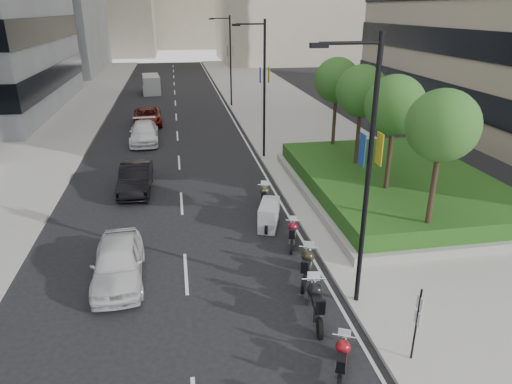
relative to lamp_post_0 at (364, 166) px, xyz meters
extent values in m
plane|color=black|center=(-4.14, -1.00, -5.07)|extent=(160.00, 160.00, 0.00)
cube|color=#9E9B93|center=(4.86, 29.00, -4.99)|extent=(10.00, 100.00, 0.15)
cube|color=#9E9B93|center=(-16.14, 29.00, -4.99)|extent=(8.00, 100.00, 0.15)
cube|color=silver|center=(-0.44, 29.00, -5.06)|extent=(0.12, 100.00, 0.01)
cube|color=silver|center=(-5.64, 29.00, -5.06)|extent=(0.12, 100.00, 0.01)
cube|color=gray|center=(5.86, 9.00, -4.72)|extent=(10.00, 14.00, 0.40)
cube|color=#133F12|center=(5.86, 9.00, -4.12)|extent=(9.40, 13.40, 0.80)
cylinder|color=#332319|center=(4.36, 3.00, -2.52)|extent=(0.22, 0.22, 4.00)
sphere|color=#1B5722|center=(4.36, 3.00, 0.38)|extent=(2.80, 2.80, 2.80)
cylinder|color=#332319|center=(4.36, 7.00, -2.52)|extent=(0.22, 0.22, 4.00)
sphere|color=#1B5722|center=(4.36, 7.00, 0.38)|extent=(2.80, 2.80, 2.80)
cylinder|color=#332319|center=(4.36, 11.00, -2.52)|extent=(0.22, 0.22, 4.00)
sphere|color=#1B5722|center=(4.36, 11.00, 0.38)|extent=(2.80, 2.80, 2.80)
cylinder|color=#332319|center=(4.36, 15.00, -2.52)|extent=(0.22, 0.22, 4.00)
sphere|color=#1B5722|center=(4.36, 15.00, 0.38)|extent=(2.80, 2.80, 2.80)
cylinder|color=black|center=(0.16, 0.00, -0.57)|extent=(0.16, 0.16, 9.00)
cylinder|color=black|center=(-0.74, 0.00, 3.63)|extent=(1.80, 0.10, 0.10)
cube|color=black|center=(-1.64, 0.00, 3.58)|extent=(0.50, 0.22, 0.14)
cube|color=gold|center=(0.44, 0.00, 0.53)|extent=(0.02, 0.45, 1.00)
cube|color=navy|center=(-0.12, 0.00, 0.53)|extent=(0.02, 0.45, 1.00)
cylinder|color=black|center=(0.16, 17.00, -0.57)|extent=(0.16, 0.16, 9.00)
cylinder|color=black|center=(-0.74, 17.00, 3.63)|extent=(1.80, 0.10, 0.10)
cube|color=black|center=(-1.64, 17.00, 3.58)|extent=(0.50, 0.22, 0.14)
cube|color=gold|center=(0.44, 17.00, 0.53)|extent=(0.02, 0.45, 1.00)
cube|color=navy|center=(-0.12, 17.00, 0.53)|extent=(0.02, 0.45, 1.00)
cylinder|color=black|center=(0.16, 35.00, -0.57)|extent=(0.16, 0.16, 9.00)
cylinder|color=black|center=(-0.74, 35.00, 3.63)|extent=(1.80, 0.10, 0.10)
cube|color=black|center=(-1.64, 35.00, 3.58)|extent=(0.50, 0.22, 0.14)
cube|color=gold|center=(0.44, 35.00, 0.53)|extent=(0.02, 0.45, 1.00)
cube|color=navy|center=(-0.12, 35.00, 0.53)|extent=(0.02, 0.45, 1.00)
cylinder|color=black|center=(0.66, -3.00, -3.82)|extent=(0.06, 0.06, 2.50)
cube|color=silver|center=(0.66, -3.00, -3.02)|extent=(0.02, 0.32, 0.42)
cube|color=silver|center=(0.66, -3.00, -3.52)|extent=(0.02, 0.32, 0.42)
cylinder|color=black|center=(-1.23, -2.49, -4.79)|extent=(0.33, 0.55, 0.56)
cube|color=silver|center=(-1.55, -3.18, -4.63)|extent=(0.56, 0.81, 0.38)
sphere|color=maroon|center=(-1.43, -2.91, -4.29)|extent=(0.43, 0.43, 0.43)
cube|color=black|center=(-1.67, -3.43, -4.35)|extent=(0.51, 0.72, 0.14)
cylinder|color=silver|center=(-1.33, -2.69, -4.09)|extent=(0.62, 0.32, 0.04)
cylinder|color=black|center=(-1.65, -1.51, -4.72)|extent=(0.23, 0.70, 0.68)
cylinder|color=black|center=(-1.39, 0.23, -4.72)|extent=(0.23, 0.70, 0.68)
cube|color=silver|center=(-1.53, -0.70, -4.54)|extent=(0.46, 0.97, 0.46)
sphere|color=black|center=(-1.47, -0.34, -4.12)|extent=(0.53, 0.53, 0.53)
cube|color=black|center=(-1.57, -1.02, -4.18)|extent=(0.42, 0.86, 0.18)
cylinder|color=silver|center=(-1.43, -0.04, -3.87)|extent=(0.82, 0.17, 0.06)
cylinder|color=black|center=(-1.48, 0.94, -4.75)|extent=(0.36, 0.64, 0.64)
cylinder|color=black|center=(-0.85, 2.46, -4.75)|extent=(0.36, 0.64, 0.64)
cube|color=silver|center=(-1.19, 1.66, -4.57)|extent=(0.62, 0.92, 0.43)
sphere|color=black|center=(-1.05, 1.97, -4.18)|extent=(0.49, 0.49, 0.49)
cube|color=black|center=(-1.31, 1.37, -4.24)|extent=(0.56, 0.82, 0.16)
cylinder|color=silver|center=(-0.95, 2.22, -3.96)|extent=(0.72, 0.34, 0.05)
cylinder|color=black|center=(-1.22, 3.77, -4.79)|extent=(0.27, 0.56, 0.56)
cylinder|color=black|center=(-0.80, 5.15, -4.79)|extent=(0.27, 0.56, 0.56)
cube|color=silver|center=(-1.02, 4.42, -4.63)|extent=(0.48, 0.81, 0.38)
sphere|color=maroon|center=(-0.94, 4.70, -4.29)|extent=(0.43, 0.43, 0.43)
cube|color=black|center=(-1.10, 4.16, -4.35)|extent=(0.44, 0.72, 0.14)
cylinder|color=silver|center=(-0.87, 4.93, -4.09)|extent=(0.65, 0.24, 0.04)
cylinder|color=black|center=(-1.88, 5.75, -4.78)|extent=(0.29, 0.58, 0.58)
cylinder|color=black|center=(-1.40, 7.16, -4.78)|extent=(0.29, 0.58, 0.58)
cube|color=gray|center=(-1.64, 6.46, -4.46)|extent=(1.37, 2.11, 1.17)
cylinder|color=black|center=(-1.62, 7.84, -4.76)|extent=(0.25, 0.63, 0.61)
cylinder|color=black|center=(-1.26, 9.39, -4.76)|extent=(0.25, 0.63, 0.61)
cube|color=silver|center=(-1.45, 8.57, -4.59)|extent=(0.48, 0.89, 0.42)
sphere|color=#33351D|center=(-1.38, 8.88, -4.21)|extent=(0.48, 0.48, 0.48)
cube|color=black|center=(-1.52, 8.28, -4.27)|extent=(0.44, 0.79, 0.16)
cylinder|color=silver|center=(-1.32, 9.15, -4.00)|extent=(0.73, 0.21, 0.05)
imported|color=silver|center=(-8.12, 2.96, -4.29)|extent=(2.00, 4.61, 1.55)
imported|color=black|center=(-8.09, 12.23, -4.29)|extent=(1.75, 4.72, 1.54)
imported|color=white|center=(-8.14, 22.52, -4.31)|extent=(2.25, 5.24, 1.51)
imported|color=#64110B|center=(-8.14, 28.41, -4.35)|extent=(2.66, 5.28, 1.43)
cube|color=#B8B8BA|center=(-8.37, 45.12, -4.02)|extent=(2.31, 5.13, 2.09)
cube|color=#B8B8BA|center=(-8.37, 43.22, -4.52)|extent=(1.99, 1.35, 1.10)
cylinder|color=black|center=(-9.16, 43.32, -4.72)|extent=(0.25, 0.70, 0.70)
cylinder|color=black|center=(-7.57, 43.32, -4.72)|extent=(0.25, 0.70, 0.70)
cylinder|color=black|center=(-9.16, 46.71, -4.72)|extent=(0.25, 0.70, 0.70)
cylinder|color=black|center=(-7.57, 46.71, -4.72)|extent=(0.25, 0.70, 0.70)
camera|label=1|loc=(-5.61, -12.54, 4.52)|focal=32.00mm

